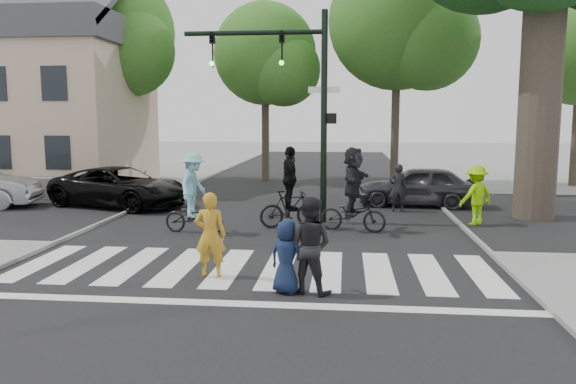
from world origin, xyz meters
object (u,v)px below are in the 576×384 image
Objects in this scene: cyclist_left at (194,199)px; car_suv at (120,187)px; pedestrian_child at (287,257)px; traffic_signal at (294,86)px; cyclist_right at (353,194)px; pedestrian_adult at (309,245)px; cyclist_mid at (290,194)px; car_grey at (418,186)px; pedestrian_woman at (210,235)px.

cyclist_left reaches higher than car_suv.
pedestrian_child is 5.64m from cyclist_left.
traffic_signal is 7.27m from car_suv.
traffic_signal is at bearing 143.60° from cyclist_right.
cyclist_mid is at bearing -61.52° from pedestrian_adult.
pedestrian_child is 0.57× the size of cyclist_mid.
traffic_signal reaches higher than pedestrian_child.
car_grey is (3.95, 3.33, -3.21)m from traffic_signal.
cyclist_mid reaches higher than cyclist_left.
cyclist_right is at bearing -36.40° from traffic_signal.
car_grey is at bearing 46.32° from cyclist_mid.
cyclist_mid is (-0.52, 5.89, 0.28)m from pedestrian_child.
cyclist_right is (1.20, 5.49, 0.36)m from pedestrian_child.
cyclist_mid is 6.81m from car_suv.
cyclist_left is at bearing -73.08° from pedestrian_woman.
cyclist_mid is 0.55× the size of car_grey.
car_grey is (5.01, 9.20, -0.12)m from pedestrian_woman.
pedestrian_child is (1.55, -0.86, -0.17)m from pedestrian_woman.
cyclist_left is (-3.34, 4.74, 0.07)m from pedestrian_adult.
car_grey is at bearing 40.17° from traffic_signal.
pedestrian_adult is 0.75× the size of cyclist_mid.
cyclist_mid is 0.46× the size of car_suv.
pedestrian_woman is 1.78m from pedestrian_child.
traffic_signal is at bearing -44.49° from car_grey.
car_suv is at bearing -31.89° from pedestrian_adult.
cyclist_right is at bearing -13.04° from cyclist_mid.
cyclist_right is 0.55× the size of car_grey.
pedestrian_woman is 0.33× the size of car_suv.
traffic_signal is 6.72m from pedestrian_woman.
cyclist_mid is at bearing -60.66° from pedestrian_child.
cyclist_mid is (-0.04, -0.84, -2.98)m from traffic_signal.
traffic_signal is at bearing 38.06° from cyclist_left.
cyclist_right is at bearing 9.41° from cyclist_left.
pedestrian_adult is 0.41× the size of car_grey.
pedestrian_adult is (0.87, -6.67, -3.06)m from traffic_signal.
cyclist_right reaches higher than pedestrian_woman.
pedestrian_woman is 0.97× the size of pedestrian_adult.
car_suv is (-7.83, 3.39, -0.33)m from cyclist_right.
pedestrian_woman reaches higher than pedestrian_child.
pedestrian_woman is 9.50m from car_suv.
cyclist_right is 0.46× the size of car_suv.
cyclist_left is 0.94× the size of cyclist_mid.
pedestrian_adult is 11.27m from car_suv.
pedestrian_woman is 0.77× the size of cyclist_left.
pedestrian_adult reaches higher than pedestrian_woman.
pedestrian_woman is 4.18m from cyclist_left.
cyclist_mid is (-0.91, 5.83, 0.08)m from pedestrian_adult.
cyclist_mid reaches higher than pedestrian_adult.
pedestrian_child is at bearing 148.19° from pedestrian_woman.
cyclist_left is at bearing -35.28° from pedestrian_adult.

